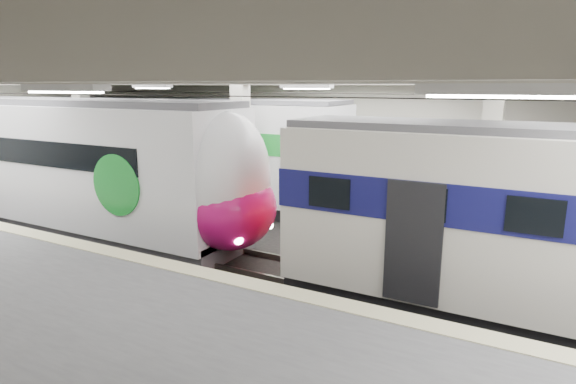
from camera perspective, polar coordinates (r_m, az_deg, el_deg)
The scene contains 3 objects.
station_hall at distance 11.19m, azimuth -6.44°, elevation 3.52°, with size 36.00×24.00×5.75m.
modern_emu at distance 17.07m, azimuth -21.33°, elevation 2.40°, with size 14.14×2.92×4.54m.
far_train at distance 21.37m, azimuth -11.19°, elevation 5.08°, with size 13.98×3.03×4.45m.
Camera 1 is at (6.36, -10.78, 4.98)m, focal length 30.00 mm.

